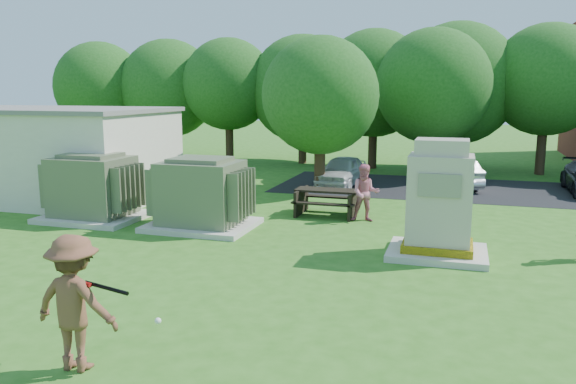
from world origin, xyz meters
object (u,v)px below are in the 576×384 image
(transformer_right, at_px, (201,195))
(person_at_picnic, at_px, (365,193))
(picnic_table, at_px, (327,199))
(car_silver_a, at_px, (451,172))
(generator_cabinet, at_px, (439,206))
(car_white, at_px, (342,171))
(transformer_left, at_px, (93,189))
(batter, at_px, (75,303))

(transformer_right, xyz_separation_m, person_at_picnic, (4.43, 2.22, -0.09))
(picnic_table, relative_size, car_silver_a, 0.52)
(generator_cabinet, relative_size, picnic_table, 1.43)
(car_white, bearing_deg, picnic_table, -77.31)
(person_at_picnic, height_order, car_silver_a, person_at_picnic)
(transformer_left, relative_size, car_white, 0.81)
(transformer_left, bearing_deg, transformer_right, 0.00)
(picnic_table, xyz_separation_m, car_silver_a, (3.69, 6.77, 0.10))
(transformer_right, bearing_deg, picnic_table, 40.94)
(transformer_left, distance_m, car_white, 10.42)
(car_white, relative_size, car_silver_a, 0.97)
(transformer_left, xyz_separation_m, person_at_picnic, (8.13, 2.22, -0.09))
(generator_cabinet, relative_size, batter, 1.43)
(car_white, distance_m, car_silver_a, 4.51)
(person_at_picnic, height_order, car_white, person_at_picnic)
(transformer_left, relative_size, generator_cabinet, 1.05)
(batter, relative_size, person_at_picnic, 1.13)
(transformer_right, xyz_separation_m, car_white, (2.42, 8.43, -0.34))
(transformer_left, height_order, car_white, transformer_left)
(transformer_left, height_order, transformer_right, same)
(generator_cabinet, relative_size, car_white, 0.77)
(transformer_right, bearing_deg, batter, -76.27)
(transformer_left, bearing_deg, car_white, 54.01)
(batter, height_order, car_silver_a, batter)
(person_at_picnic, distance_m, car_white, 6.53)
(batter, relative_size, car_silver_a, 0.52)
(transformer_right, bearing_deg, car_silver_a, 54.29)
(car_silver_a, bearing_deg, transformer_right, 31.87)
(transformer_left, relative_size, transformer_right, 1.00)
(transformer_left, height_order, generator_cabinet, generator_cabinet)
(person_at_picnic, bearing_deg, car_silver_a, 60.56)
(transformer_left, bearing_deg, batter, -55.25)
(transformer_left, relative_size, person_at_picnic, 1.70)
(person_at_picnic, relative_size, car_silver_a, 0.46)
(person_at_picnic, bearing_deg, picnic_table, 148.38)
(car_silver_a, bearing_deg, transformer_left, 19.61)
(picnic_table, distance_m, car_white, 5.76)
(picnic_table, xyz_separation_m, car_white, (-0.70, 5.72, 0.10))
(batter, bearing_deg, person_at_picnic, -103.37)
(picnic_table, relative_size, car_white, 0.54)
(car_silver_a, bearing_deg, batter, 52.42)
(generator_cabinet, bearing_deg, picnic_table, 135.06)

